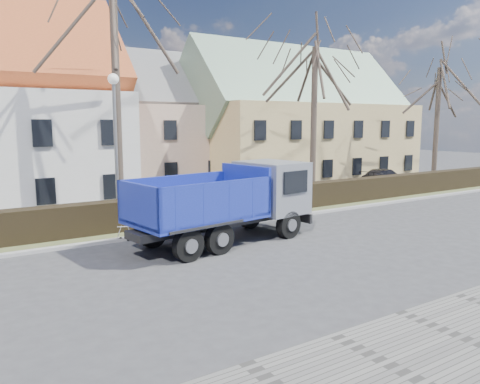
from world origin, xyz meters
TOP-DOWN VIEW (x-y plane):
  - ground at (0.00, 0.00)m, footprint 120.00×120.00m
  - curb_far at (0.00, 4.60)m, footprint 80.00×0.30m
  - grass_strip at (0.00, 6.20)m, footprint 80.00×3.00m
  - hedge at (0.00, 6.00)m, footprint 60.00×0.90m
  - building_pink at (4.00, 20.00)m, footprint 10.80×8.80m
  - building_yellow at (16.00, 17.00)m, footprint 18.80×10.80m
  - tree_1 at (-2.00, 8.50)m, footprint 9.20×9.20m
  - tree_2 at (10.00, 8.50)m, footprint 8.00×8.00m
  - tree_3 at (22.00, 8.50)m, footprint 7.60×7.60m
  - dump_truck at (-0.30, 2.18)m, footprint 8.09×3.98m
  - streetlight at (-2.61, 7.00)m, footprint 0.53×0.53m
  - cart_frame at (-3.42, 4.53)m, footprint 0.85×0.69m
  - parked_car_b at (17.64, 9.51)m, footprint 4.95×3.12m

SIDE VIEW (x-z plane):
  - ground at x=0.00m, z-range 0.00..0.00m
  - grass_strip at x=0.00m, z-range 0.00..0.10m
  - curb_far at x=0.00m, z-range 0.00..0.12m
  - cart_frame at x=-3.42m, z-range 0.00..0.68m
  - hedge at x=0.00m, z-range 0.00..1.30m
  - parked_car_b at x=17.64m, z-range 0.00..1.34m
  - dump_truck at x=-0.30m, z-range 0.00..3.10m
  - streetlight at x=-2.61m, z-range 0.00..6.74m
  - building_pink at x=4.00m, z-range 0.00..8.00m
  - building_yellow at x=16.00m, z-range 0.00..8.50m
  - tree_3 at x=22.00m, z-range 0.00..10.45m
  - tree_2 at x=10.00m, z-range 0.00..11.00m
  - tree_1 at x=-2.00m, z-range 0.00..12.65m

